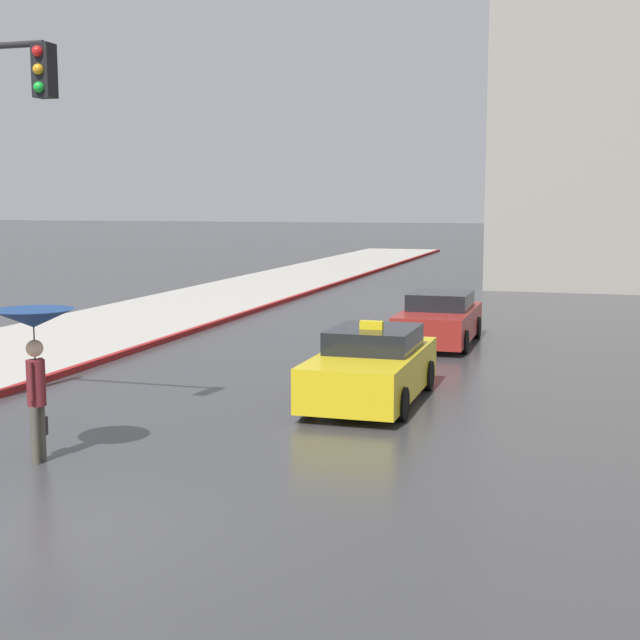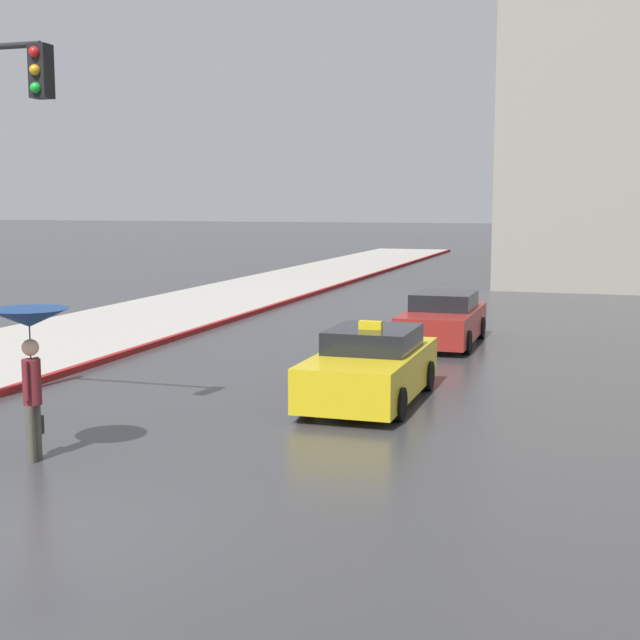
# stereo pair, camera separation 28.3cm
# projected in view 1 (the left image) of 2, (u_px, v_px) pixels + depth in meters

# --- Properties ---
(ground_plane) EXTENTS (300.00, 300.00, 0.00)m
(ground_plane) POSITION_uv_depth(u_px,v_px,m) (46.00, 540.00, 10.11)
(ground_plane) COLOR #38383A
(taxi) EXTENTS (1.91, 4.33, 1.56)m
(taxi) POSITION_uv_depth(u_px,v_px,m) (372.00, 367.00, 17.08)
(taxi) COLOR gold
(taxi) RESTS_ON ground_plane
(sedan_red) EXTENTS (1.91, 4.35, 1.38)m
(sedan_red) POSITION_uv_depth(u_px,v_px,m) (439.00, 320.00, 23.98)
(sedan_red) COLOR maroon
(sedan_red) RESTS_ON ground_plane
(pedestrian_with_umbrella) EXTENTS (1.17, 1.17, 2.27)m
(pedestrian_with_umbrella) POSITION_uv_depth(u_px,v_px,m) (34.00, 335.00, 12.89)
(pedestrian_with_umbrella) COLOR #4C473D
(pedestrian_with_umbrella) RESTS_ON ground_plane
(building_tower_near) EXTENTS (12.16, 11.54, 24.75)m
(building_tower_near) POSITION_uv_depth(u_px,v_px,m) (638.00, 12.00, 40.44)
(building_tower_near) COLOR gray
(building_tower_near) RESTS_ON ground_plane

